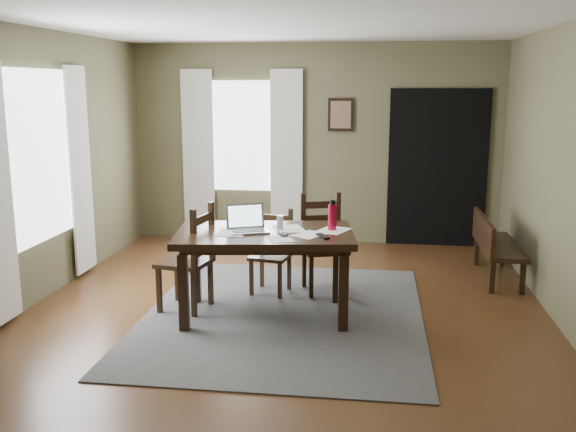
# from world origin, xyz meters

# --- Properties ---
(ground) EXTENTS (5.00, 6.00, 0.01)m
(ground) POSITION_xyz_m (0.00, 0.00, -0.01)
(ground) COLOR #492C16
(room_shell) EXTENTS (5.02, 6.02, 2.71)m
(room_shell) POSITION_xyz_m (0.00, 0.00, 1.80)
(room_shell) COLOR brown
(room_shell) RESTS_ON ground
(rug) EXTENTS (2.60, 3.20, 0.01)m
(rug) POSITION_xyz_m (0.00, 0.00, 0.01)
(rug) COLOR #3F3F3F
(rug) RESTS_ON ground
(dining_table) EXTENTS (1.73, 1.17, 0.81)m
(dining_table) POSITION_xyz_m (-0.17, -0.05, 0.72)
(dining_table) COLOR black
(dining_table) RESTS_ON rug
(chair_end) EXTENTS (0.53, 0.53, 1.03)m
(chair_end) POSITION_xyz_m (-0.91, 0.02, 0.51)
(chair_end) COLOR black
(chair_end) RESTS_ON rug
(chair_back_left) EXTENTS (0.44, 0.44, 0.87)m
(chair_back_left) POSITION_xyz_m (-0.22, 0.67, 0.43)
(chair_back_left) COLOR black
(chair_back_left) RESTS_ON rug
(chair_back_right) EXTENTS (0.56, 0.56, 1.02)m
(chair_back_right) POSITION_xyz_m (0.31, 0.79, 0.50)
(chair_back_right) COLOR black
(chair_back_right) RESTS_ON rug
(bench) EXTENTS (0.40, 1.25, 0.71)m
(bench) POSITION_xyz_m (2.16, 1.48, 0.42)
(bench) COLOR black
(bench) RESTS_ON ground
(laptop) EXTENTS (0.44, 0.40, 0.24)m
(laptop) POSITION_xyz_m (-0.34, -0.04, 0.88)
(laptop) COLOR #B7B7BC
(laptop) RESTS_ON dining_table
(computer_mouse) EXTENTS (0.06, 0.09, 0.03)m
(computer_mouse) POSITION_xyz_m (0.04, -0.22, 0.84)
(computer_mouse) COLOR #3F3F42
(computer_mouse) RESTS_ON dining_table
(tv_remote) EXTENTS (0.14, 0.20, 0.02)m
(tv_remote) POSITION_xyz_m (0.38, -0.20, 0.83)
(tv_remote) COLOR black
(tv_remote) RESTS_ON dining_table
(drinking_glass) EXTENTS (0.08, 0.08, 0.13)m
(drinking_glass) POSITION_xyz_m (-0.04, 0.06, 0.89)
(drinking_glass) COLOR silver
(drinking_glass) RESTS_ON dining_table
(water_bottle) EXTENTS (0.11, 0.11, 0.28)m
(water_bottle) POSITION_xyz_m (0.44, 0.11, 0.95)
(water_bottle) COLOR #B00D2C
(water_bottle) RESTS_ON dining_table
(paper_a) EXTENTS (0.27, 0.34, 0.00)m
(paper_a) POSITION_xyz_m (-0.46, -0.14, 0.82)
(paper_a) COLOR white
(paper_a) RESTS_ON dining_table
(paper_b) EXTENTS (0.35, 0.37, 0.00)m
(paper_b) POSITION_xyz_m (0.25, -0.12, 0.82)
(paper_b) COLOR white
(paper_b) RESTS_ON dining_table
(paper_c) EXTENTS (0.36, 0.40, 0.00)m
(paper_c) POSITION_xyz_m (0.04, 0.09, 0.82)
(paper_c) COLOR white
(paper_c) RESTS_ON dining_table
(paper_d) EXTENTS (0.35, 0.39, 0.00)m
(paper_d) POSITION_xyz_m (0.45, 0.08, 0.82)
(paper_d) COLOR white
(paper_d) RESTS_ON dining_table
(paper_e) EXTENTS (0.30, 0.33, 0.00)m
(paper_e) POSITION_xyz_m (0.01, -0.32, 0.82)
(paper_e) COLOR white
(paper_e) RESTS_ON dining_table
(window_left) EXTENTS (0.01, 1.30, 1.70)m
(window_left) POSITION_xyz_m (-2.47, 0.20, 1.45)
(window_left) COLOR white
(window_left) RESTS_ON ground
(window_back) EXTENTS (1.00, 0.01, 1.50)m
(window_back) POSITION_xyz_m (-1.00, 2.97, 1.45)
(window_back) COLOR white
(window_back) RESTS_ON ground
(curtain_left_far) EXTENTS (0.03, 0.48, 2.30)m
(curtain_left_far) POSITION_xyz_m (-2.44, 1.02, 1.20)
(curtain_left_far) COLOR silver
(curtain_left_far) RESTS_ON ground
(curtain_back_left) EXTENTS (0.44, 0.03, 2.30)m
(curtain_back_left) POSITION_xyz_m (-1.62, 2.94, 1.20)
(curtain_back_left) COLOR silver
(curtain_back_left) RESTS_ON ground
(curtain_back_right) EXTENTS (0.44, 0.03, 2.30)m
(curtain_back_right) POSITION_xyz_m (-0.38, 2.94, 1.20)
(curtain_back_right) COLOR silver
(curtain_back_right) RESTS_ON ground
(framed_picture) EXTENTS (0.34, 0.03, 0.44)m
(framed_picture) POSITION_xyz_m (0.35, 2.97, 1.75)
(framed_picture) COLOR black
(framed_picture) RESTS_ON ground
(doorway_back) EXTENTS (1.30, 0.03, 2.10)m
(doorway_back) POSITION_xyz_m (1.65, 2.97, 1.05)
(doorway_back) COLOR black
(doorway_back) RESTS_ON ground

